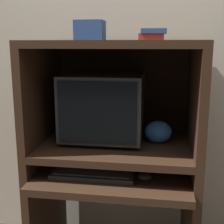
# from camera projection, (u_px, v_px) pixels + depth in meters

# --- Properties ---
(wall_back) EXTENTS (6.00, 0.06, 2.60)m
(wall_back) POSITION_uv_depth(u_px,v_px,m) (124.00, 44.00, 1.92)
(wall_back) COLOR beige
(wall_back) RESTS_ON ground_plane
(desk_base) EXTENTS (0.86, 0.67, 0.65)m
(desk_base) POSITION_uv_depth(u_px,v_px,m) (115.00, 208.00, 1.72)
(desk_base) COLOR #382316
(desk_base) RESTS_ON ground_plane
(desk_monitor_shelf) EXTENTS (0.86, 0.60, 0.12)m
(desk_monitor_shelf) POSITION_uv_depth(u_px,v_px,m) (116.00, 147.00, 1.69)
(desk_monitor_shelf) COLOR #382316
(desk_monitor_shelf) RESTS_ON desk_base
(hutch_upper) EXTENTS (0.86, 0.60, 0.54)m
(hutch_upper) POSITION_uv_depth(u_px,v_px,m) (117.00, 76.00, 1.64)
(hutch_upper) COLOR #382316
(hutch_upper) RESTS_ON desk_monitor_shelf
(crt_monitor) EXTENTS (0.43, 0.40, 0.36)m
(crt_monitor) POSITION_uv_depth(u_px,v_px,m) (104.00, 106.00, 1.71)
(crt_monitor) COLOR #333338
(crt_monitor) RESTS_ON desk_monitor_shelf
(keyboard) EXTENTS (0.41, 0.17, 0.03)m
(keyboard) POSITION_uv_depth(u_px,v_px,m) (93.00, 173.00, 1.56)
(keyboard) COLOR #2D2D30
(keyboard) RESTS_ON desk_base
(mouse) EXTENTS (0.07, 0.05, 0.03)m
(mouse) POSITION_uv_depth(u_px,v_px,m) (145.00, 177.00, 1.51)
(mouse) COLOR #28282B
(mouse) RESTS_ON desk_base
(snack_bag) EXTENTS (0.15, 0.11, 0.12)m
(snack_bag) POSITION_uv_depth(u_px,v_px,m) (158.00, 132.00, 1.67)
(snack_bag) COLOR #336BB7
(snack_bag) RESTS_ON desk_monitor_shelf
(book_stack) EXTENTS (0.14, 0.10, 0.06)m
(book_stack) POSITION_uv_depth(u_px,v_px,m) (152.00, 35.00, 1.58)
(book_stack) COLOR maroon
(book_stack) RESTS_ON hutch_upper
(storage_box) EXTENTS (0.15, 0.13, 0.10)m
(storage_box) POSITION_uv_depth(u_px,v_px,m) (90.00, 31.00, 1.63)
(storage_box) COLOR navy
(storage_box) RESTS_ON hutch_upper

